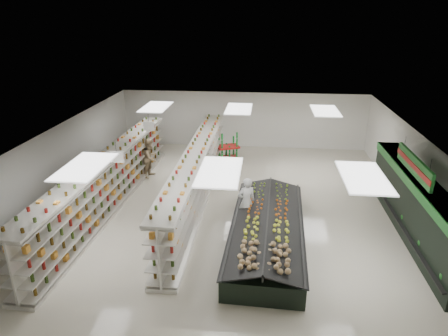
# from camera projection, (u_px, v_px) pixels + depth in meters

# --- Properties ---
(floor) EXTENTS (16.00, 16.00, 0.00)m
(floor) POSITION_uv_depth(u_px,v_px,m) (231.00, 207.00, 16.23)
(floor) COLOR beige
(floor) RESTS_ON ground
(ceiling) EXTENTS (14.00, 16.00, 0.02)m
(ceiling) POSITION_uv_depth(u_px,v_px,m) (232.00, 131.00, 15.06)
(ceiling) COLOR white
(ceiling) RESTS_ON wall_back
(wall_back) EXTENTS (14.00, 0.02, 3.20)m
(wall_back) POSITION_uv_depth(u_px,v_px,m) (243.00, 120.00, 23.06)
(wall_back) COLOR white
(wall_back) RESTS_ON floor
(wall_front) EXTENTS (14.00, 0.02, 3.20)m
(wall_front) POSITION_uv_depth(u_px,v_px,m) (198.00, 313.00, 8.23)
(wall_front) COLOR white
(wall_front) RESTS_ON floor
(wall_left) EXTENTS (0.02, 16.00, 3.20)m
(wall_left) POSITION_uv_depth(u_px,v_px,m) (61.00, 164.00, 16.32)
(wall_left) COLOR white
(wall_left) RESTS_ON floor
(wall_right) EXTENTS (0.02, 16.00, 3.20)m
(wall_right) POSITION_uv_depth(u_px,v_px,m) (417.00, 178.00, 14.97)
(wall_right) COLOR white
(wall_right) RESTS_ON floor
(produce_wall_case) EXTENTS (0.93, 8.00, 2.20)m
(produce_wall_case) POSITION_uv_depth(u_px,v_px,m) (416.00, 204.00, 13.76)
(produce_wall_case) COLOR black
(produce_wall_case) RESTS_ON floor
(aisle_sign_near) EXTENTS (0.52, 0.06, 0.75)m
(aisle_sign_near) POSITION_uv_depth(u_px,v_px,m) (117.00, 157.00, 13.74)
(aisle_sign_near) COLOR white
(aisle_sign_near) RESTS_ON ceiling
(aisle_sign_far) EXTENTS (0.52, 0.06, 0.75)m
(aisle_sign_far) POSITION_uv_depth(u_px,v_px,m) (149.00, 126.00, 17.44)
(aisle_sign_far) COLOR white
(aisle_sign_far) RESTS_ON ceiling
(hortifruti_banner) EXTENTS (0.12, 3.20, 0.95)m
(hortifruti_banner) POSITION_uv_depth(u_px,v_px,m) (414.00, 165.00, 13.27)
(hortifruti_banner) COLOR #1D6F26
(hortifruti_banner) RESTS_ON ceiling
(gondola_left) EXTENTS (1.35, 12.47, 2.16)m
(gondola_left) POSITION_uv_depth(u_px,v_px,m) (109.00, 184.00, 15.98)
(gondola_left) COLOR silver
(gondola_left) RESTS_ON floor
(gondola_center) EXTENTS (0.94, 12.37, 2.14)m
(gondola_center) POSITION_uv_depth(u_px,v_px,m) (197.00, 177.00, 16.61)
(gondola_center) COLOR silver
(gondola_center) RESTS_ON floor
(produce_island) EXTENTS (2.71, 6.86, 1.01)m
(produce_island) POSITION_uv_depth(u_px,v_px,m) (267.00, 229.00, 13.67)
(produce_island) COLOR black
(produce_island) RESTS_ON floor
(soda_endcap) EXTENTS (1.34, 1.15, 1.44)m
(soda_endcap) POSITION_uv_depth(u_px,v_px,m) (228.00, 148.00, 21.14)
(soda_endcap) COLOR #A91413
(soda_endcap) RESTS_ON floor
(shopper_main) EXTENTS (0.80, 0.68, 1.87)m
(shopper_main) POSITION_uv_depth(u_px,v_px,m) (246.00, 202.00, 14.59)
(shopper_main) COLOR white
(shopper_main) RESTS_ON floor
(shopper_background) EXTENTS (0.76, 1.02, 1.88)m
(shopper_background) POSITION_uv_depth(u_px,v_px,m) (150.00, 158.00, 18.99)
(shopper_background) COLOR tan
(shopper_background) RESTS_ON floor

